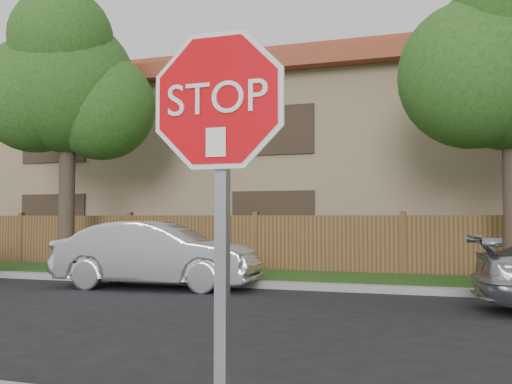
% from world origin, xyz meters
% --- Properties ---
extents(far_curb, '(70.00, 0.30, 0.15)m').
position_xyz_m(far_curb, '(0.00, 8.15, 0.07)').
color(far_curb, gray).
rests_on(far_curb, ground).
extents(grass_strip, '(70.00, 3.00, 0.12)m').
position_xyz_m(grass_strip, '(0.00, 9.80, 0.06)').
color(grass_strip, '#1E4714').
rests_on(grass_strip, ground).
extents(fence, '(70.00, 0.12, 1.60)m').
position_xyz_m(fence, '(0.00, 11.40, 0.80)').
color(fence, '#4D371B').
rests_on(fence, ground).
extents(apartment_building, '(35.20, 9.20, 7.20)m').
position_xyz_m(apartment_building, '(0.00, 17.00, 3.53)').
color(apartment_building, '#8D7958').
rests_on(apartment_building, ground).
extents(tree_left, '(4.80, 3.90, 7.78)m').
position_xyz_m(tree_left, '(-8.98, 9.57, 5.22)').
color(tree_left, '#382B21').
rests_on(tree_left, ground).
extents(tree_mid, '(4.80, 3.90, 7.35)m').
position_xyz_m(tree_mid, '(2.52, 9.57, 4.87)').
color(tree_mid, '#382B21').
rests_on(tree_mid, ground).
extents(stop_sign, '(1.01, 0.13, 2.55)m').
position_xyz_m(stop_sign, '(0.29, -1.48, 1.83)').
color(stop_sign, gray).
rests_on(stop_sign, sidewalk_near).
extents(sedan_left, '(4.55, 1.96, 1.46)m').
position_xyz_m(sedan_left, '(-4.87, 7.36, 0.73)').
color(sedan_left, silver).
rests_on(sedan_left, ground).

